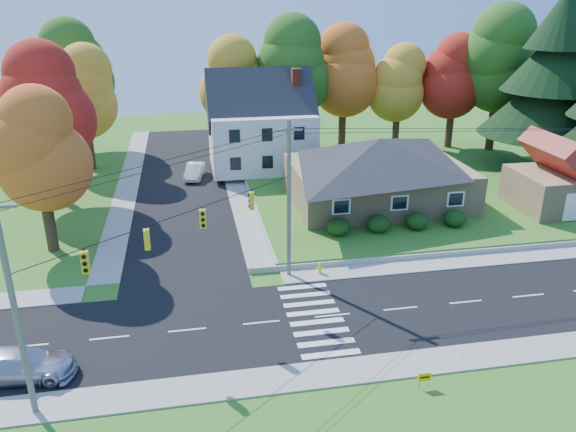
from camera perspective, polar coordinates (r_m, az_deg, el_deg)
name	(u,v)px	position (r m, az deg, el deg)	size (l,w,h in m)	color
ground	(332,316)	(31.85, 4.54, -10.06)	(120.00, 120.00, 0.00)	#3D7923
road_main	(332,315)	(31.84, 4.54, -10.04)	(90.00, 8.00, 0.02)	black
road_cross	(182,182)	(54.71, -10.71, 3.46)	(8.00, 44.00, 0.02)	black
sidewalk_north	(312,274)	(36.04, 2.50, -5.92)	(90.00, 2.00, 0.08)	#9C9A90
sidewalk_south	(359,370)	(27.87, 7.26, -15.25)	(90.00, 2.00, 0.08)	#9C9A90
lawn	(410,183)	(53.90, 12.25, 3.33)	(30.00, 30.00, 0.50)	#3D7923
ranch_house	(378,170)	(46.80, 9.15, 4.65)	(14.60, 10.60, 5.40)	tan
colonial_house	(262,127)	(55.94, -2.71, 9.07)	(10.40, 8.40, 9.60)	silver
garage	(561,180)	(50.07, 26.00, 3.31)	(7.30, 6.30, 4.60)	tan
hedge_row	(398,222)	(41.86, 11.10, -0.63)	(10.70, 1.70, 1.27)	#163A10
traffic_infrastructure	(326,221)	(30.65, 3.90, -0.55)	(38.10, 10.66, 10.00)	#666059
tree_lot_0	(234,80)	(60.93, -5.54, 13.58)	(6.72, 6.72, 12.51)	#3F2A19
tree_lot_1	(292,67)	(60.61, 0.36, 14.88)	(7.84, 7.84, 14.60)	#3F2A19
tree_lot_2	(344,71)	(63.05, 5.72, 14.44)	(7.28, 7.28, 13.56)	#3F2A19
tree_lot_3	(399,83)	(64.21, 11.21, 13.10)	(6.16, 6.16, 11.47)	#3F2A19
tree_lot_4	(455,77)	(65.66, 16.60, 13.39)	(6.72, 6.72, 12.51)	#3F2A19
tree_lot_5	(501,60)	(65.61, 20.80, 14.63)	(8.40, 8.40, 15.64)	#3F2A19
conifer_east_a	(554,78)	(59.59, 25.45, 12.54)	(12.80, 12.80, 16.96)	#3F2A19
tree_west_0	(37,151)	(40.44, -24.11, 6.08)	(6.16, 6.16, 11.47)	#3F2A19
tree_west_1	(50,104)	(49.95, -23.06, 10.43)	(7.28, 7.28, 13.56)	#3F2A19
tree_west_2	(82,92)	(59.57, -20.15, 11.73)	(6.72, 6.72, 12.51)	#3F2A19
tree_west_3	(73,69)	(67.55, -21.01, 13.77)	(7.84, 7.84, 14.60)	#3F2A19
silver_sedan	(21,365)	(29.53, -25.52, -13.47)	(2.01, 4.95, 1.44)	#A6A9BC
white_car	(195,171)	(55.35, -9.47, 4.52)	(1.49, 4.26, 1.40)	silver
fire_hydrant	(320,269)	(36.01, 3.26, -5.38)	(0.42, 0.34, 0.76)	yellow
yard_sign	(425,377)	(27.10, 13.71, -15.64)	(0.61, 0.03, 0.77)	black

